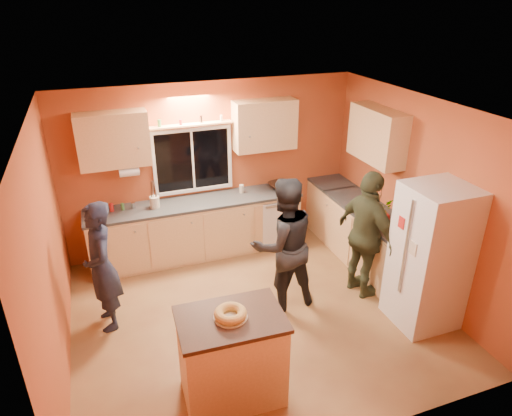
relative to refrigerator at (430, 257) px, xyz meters
name	(u,v)px	position (x,y,z in m)	size (l,w,h in m)	color
ground	(257,313)	(-1.89, 0.80, -0.90)	(4.50, 4.50, 0.00)	brown
room_shell	(254,184)	(-1.77, 1.21, 0.72)	(4.54, 4.04, 2.61)	#B5502E
back_counter	(220,224)	(-1.88, 2.50, -0.45)	(4.23, 0.62, 0.90)	tan
right_counter	(369,239)	(0.06, 1.30, -0.45)	(0.62, 1.84, 0.90)	tan
refrigerator	(430,257)	(0.00, 0.00, 0.00)	(0.72, 0.70, 1.80)	silver
island	(232,357)	(-2.57, -0.34, -0.40)	(1.04, 0.73, 0.98)	tan
bundt_pastry	(230,314)	(-2.57, -0.34, 0.12)	(0.31, 0.31, 0.09)	tan
person_left	(102,267)	(-3.67, 1.24, -0.08)	(0.60, 0.39, 1.64)	black
person_center	(283,244)	(-1.50, 0.89, -0.01)	(0.86, 0.67, 1.77)	black
person_right	(367,236)	(-0.39, 0.75, -0.02)	(1.03, 0.43, 1.75)	#363C26
mixing_bowl	(281,186)	(-0.85, 2.54, 0.05)	(0.37, 0.37, 0.09)	black
utensil_crock	(155,202)	(-2.84, 2.50, 0.09)	(0.14, 0.14, 0.17)	beige
potted_plant	(380,210)	(-0.02, 1.03, 0.16)	(0.29, 0.25, 0.32)	gray
red_box	(382,216)	(0.05, 1.06, 0.04)	(0.16, 0.12, 0.07)	#B11D1B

